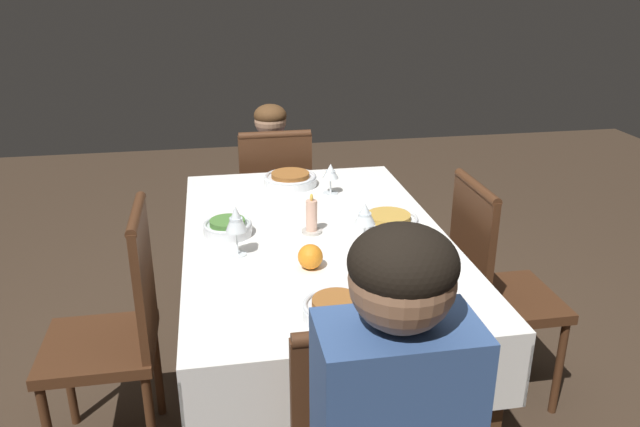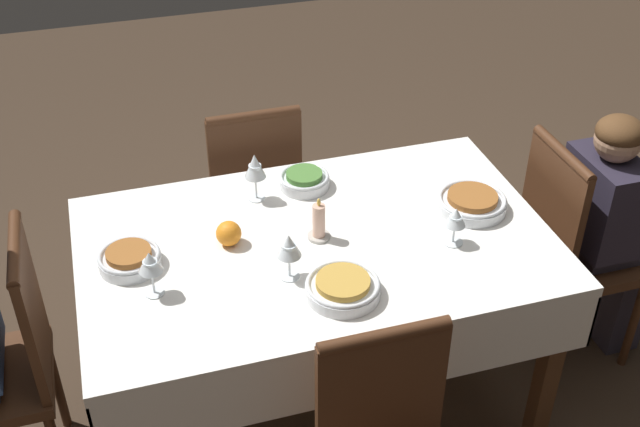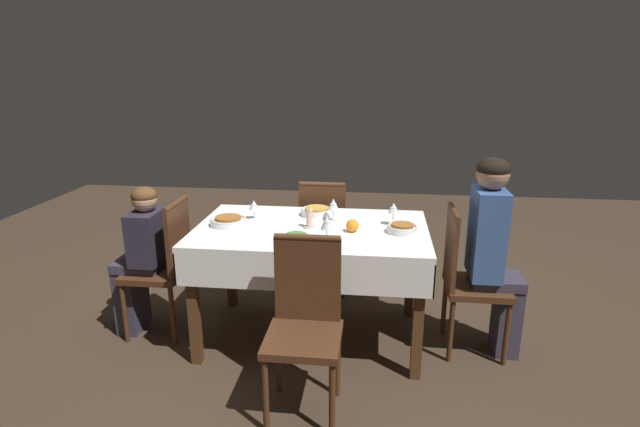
% 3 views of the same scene
% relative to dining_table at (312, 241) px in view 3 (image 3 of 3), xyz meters
% --- Properties ---
extents(ground_plane, '(8.00, 8.00, 0.00)m').
position_rel_dining_table_xyz_m(ground_plane, '(0.00, 0.00, -0.68)').
color(ground_plane, '#3D2D21').
extents(dining_table, '(1.46, 0.91, 0.78)m').
position_rel_dining_table_xyz_m(dining_table, '(0.00, 0.00, 0.00)').
color(dining_table, white).
rests_on(dining_table, ground_plane).
extents(chair_west, '(0.38, 0.38, 0.93)m').
position_rel_dining_table_xyz_m(chair_west, '(-0.97, 0.03, -0.17)').
color(chair_west, '#472816').
rests_on(chair_west, ground_plane).
extents(chair_east, '(0.38, 0.38, 0.93)m').
position_rel_dining_table_xyz_m(chair_east, '(0.97, 0.04, -0.17)').
color(chair_east, '#472816').
rests_on(chair_east, ground_plane).
extents(chair_north, '(0.38, 0.38, 0.93)m').
position_rel_dining_table_xyz_m(chair_north, '(-0.06, 0.70, -0.17)').
color(chair_north, '#472816').
rests_on(chair_north, ground_plane).
extents(chair_south, '(0.38, 0.38, 0.93)m').
position_rel_dining_table_xyz_m(chair_south, '(0.00, -0.70, -0.17)').
color(chair_south, '#472816').
rests_on(chair_south, ground_plane).
extents(person_adult_denim, '(0.34, 0.30, 1.25)m').
position_rel_dining_table_xyz_m(person_adult_denim, '(-1.12, 0.03, 0.02)').
color(person_adult_denim, '#383342').
rests_on(person_adult_denim, ground_plane).
extents(person_child_dark, '(0.33, 0.30, 1.02)m').
position_rel_dining_table_xyz_m(person_child_dark, '(1.13, 0.04, -0.12)').
color(person_child_dark, '#383342').
rests_on(person_child_dark, ground_plane).
extents(bowl_west, '(0.19, 0.19, 0.06)m').
position_rel_dining_table_xyz_m(bowl_west, '(-0.57, 0.04, 0.12)').
color(bowl_west, silver).
rests_on(bowl_west, dining_table).
extents(wine_glass_west, '(0.07, 0.07, 0.15)m').
position_rel_dining_table_xyz_m(wine_glass_west, '(-0.51, -0.11, 0.20)').
color(wine_glass_west, white).
rests_on(wine_glass_west, dining_table).
extents(bowl_east, '(0.23, 0.23, 0.06)m').
position_rel_dining_table_xyz_m(bowl_east, '(0.54, 0.02, 0.12)').
color(bowl_east, silver).
rests_on(bowl_east, dining_table).
extents(wine_glass_east, '(0.07, 0.07, 0.13)m').
position_rel_dining_table_xyz_m(wine_glass_east, '(0.40, -0.13, 0.18)').
color(wine_glass_east, white).
rests_on(wine_glass_east, dining_table).
extents(bowl_north, '(0.17, 0.17, 0.06)m').
position_rel_dining_table_xyz_m(bowl_north, '(0.05, 0.30, 0.12)').
color(bowl_north, silver).
rests_on(bowl_north, dining_table).
extents(wine_glass_north, '(0.07, 0.07, 0.17)m').
position_rel_dining_table_xyz_m(wine_glass_north, '(-0.13, 0.28, 0.22)').
color(wine_glass_north, white).
rests_on(wine_glass_north, dining_table).
extents(bowl_south, '(0.22, 0.22, 0.06)m').
position_rel_dining_table_xyz_m(bowl_south, '(0.00, -0.27, 0.12)').
color(bowl_south, silver).
rests_on(bowl_south, dining_table).
extents(wine_glass_south, '(0.07, 0.07, 0.15)m').
position_rel_dining_table_xyz_m(wine_glass_south, '(-0.12, -0.15, 0.20)').
color(wine_glass_south, white).
rests_on(wine_glass_south, dining_table).
extents(candle_centerpiece, '(0.07, 0.07, 0.15)m').
position_rel_dining_table_xyz_m(candle_centerpiece, '(0.01, 0.01, 0.15)').
color(candle_centerpiece, beige).
rests_on(candle_centerpiece, dining_table).
extents(orange_fruit, '(0.08, 0.08, 0.08)m').
position_rel_dining_table_xyz_m(orange_fruit, '(-0.26, 0.06, 0.13)').
color(orange_fruit, orange).
rests_on(orange_fruit, dining_table).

